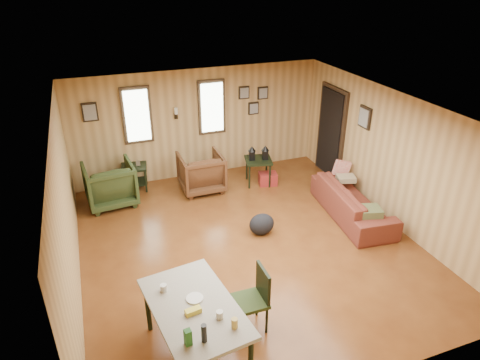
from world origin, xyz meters
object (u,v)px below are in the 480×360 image
object	(u,v)px
end_table	(135,173)
sofa	(353,197)
dining_table	(195,311)
side_table	(258,158)
recliner_brown	(201,170)
recliner_green	(110,182)

from	to	relation	value
end_table	sofa	bearing A→B (deg)	-34.48
end_table	dining_table	size ratio (longest dim) A/B	0.41
sofa	end_table	distance (m)	4.49
side_table	recliner_brown	bearing A→B (deg)	173.45
recliner_green	side_table	world-z (taller)	recliner_green
end_table	recliner_brown	bearing A→B (deg)	-21.26
recliner_brown	dining_table	world-z (taller)	dining_table
recliner_brown	recliner_green	size ratio (longest dim) A/B	0.94
sofa	end_table	world-z (taller)	sofa
end_table	dining_table	distance (m)	4.70
recliner_brown	recliner_green	world-z (taller)	recliner_green
side_table	dining_table	bearing A→B (deg)	-121.66
recliner_green	sofa	bearing A→B (deg)	148.59
end_table	side_table	distance (m)	2.65
recliner_green	side_table	bearing A→B (deg)	171.09
recliner_green	end_table	distance (m)	0.71
recliner_brown	recliner_green	bearing A→B (deg)	-1.62
recliner_green	dining_table	size ratio (longest dim) A/B	0.58
dining_table	side_table	bearing A→B (deg)	50.73
sofa	recliner_green	world-z (taller)	recliner_green
sofa	end_table	size ratio (longest dim) A/B	3.14
recliner_green	end_table	bearing A→B (deg)	-145.04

